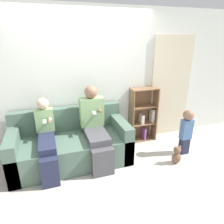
{
  "coord_description": "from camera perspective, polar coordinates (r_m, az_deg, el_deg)",
  "views": [
    {
      "loc": [
        -0.67,
        -2.51,
        2.05
      ],
      "look_at": [
        0.37,
        0.59,
        0.8
      ],
      "focal_mm": 32.0,
      "sensor_mm": 36.0,
      "label": 1
    }
  ],
  "objects": [
    {
      "name": "curtain_panel",
      "position": [
        4.37,
        16.37,
        6.67
      ],
      "size": [
        0.89,
        0.04,
        2.08
      ],
      "color": "beige",
      "rests_on": "ground_plane"
    },
    {
      "name": "toddler_standing",
      "position": [
        3.83,
        20.46,
        -4.75
      ],
      "size": [
        0.2,
        0.19,
        0.85
      ],
      "color": "#232842",
      "rests_on": "ground_plane"
    },
    {
      "name": "back_wall",
      "position": [
        3.67,
        -7.75,
        8.46
      ],
      "size": [
        10.0,
        0.06,
        2.55
      ],
      "color": "silver",
      "rests_on": "ground_plane"
    },
    {
      "name": "teddy_bear",
      "position": [
        3.64,
        17.97,
        -11.66
      ],
      "size": [
        0.16,
        0.13,
        0.33
      ],
      "color": "brown",
      "rests_on": "ground_plane"
    },
    {
      "name": "child_seated",
      "position": [
        3.27,
        -18.2,
        -7.05
      ],
      "size": [
        0.29,
        0.86,
        1.14
      ],
      "color": "#232842",
      "rests_on": "ground_plane"
    },
    {
      "name": "bookshelf",
      "position": [
        4.13,
        8.66,
        -1.19
      ],
      "size": [
        0.54,
        0.25,
        1.11
      ],
      "color": "brown",
      "rests_on": "ground_plane"
    },
    {
      "name": "couch",
      "position": [
        3.52,
        -11.51,
        -9.49
      ],
      "size": [
        1.93,
        0.88,
        0.88
      ],
      "color": "#4C6656",
      "rests_on": "ground_plane"
    },
    {
      "name": "ground_plane",
      "position": [
        3.31,
        -3.05,
        -17.45
      ],
      "size": [
        14.0,
        14.0,
        0.0
      ],
      "primitive_type": "plane",
      "color": "#BCB2A8"
    },
    {
      "name": "adult_seated",
      "position": [
        3.35,
        -4.86,
        -3.75
      ],
      "size": [
        0.41,
        0.85,
        1.28
      ],
      "color": "#47474C",
      "rests_on": "ground_plane"
    }
  ]
}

